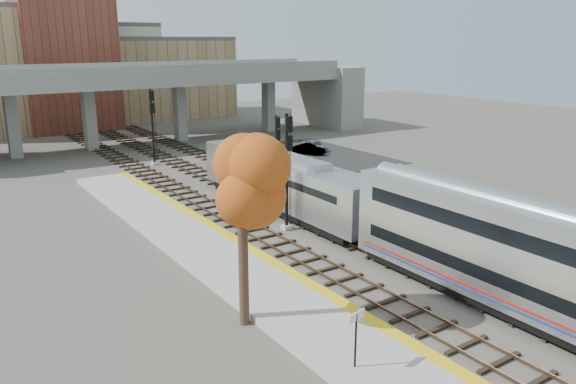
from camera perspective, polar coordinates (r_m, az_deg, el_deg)
ground at (r=31.64m, az=10.96°, el=-7.89°), size 160.00×160.00×0.00m
platform at (r=27.32m, az=-0.11°, el=-11.08°), size 4.50×60.00×0.35m
yellow_strip at (r=28.24m, az=3.14°, el=-9.77°), size 0.70×60.00×0.01m
tracks at (r=41.27m, az=-0.38°, el=-1.94°), size 10.70×95.00×0.25m
overpass at (r=70.53m, az=-12.60°, el=9.66°), size 54.00×12.00×9.50m
buildings_far at (r=89.77m, az=-20.14°, el=11.57°), size 43.00×21.00×20.60m
parking_lot at (r=60.85m, az=1.77°, el=3.65°), size 14.00×18.00×0.04m
locomotive at (r=40.91m, az=-0.50°, el=1.11°), size 3.02×19.05×4.10m
signal_mast_near at (r=36.43m, az=-0.08°, el=2.07°), size 0.60×0.64×7.75m
signal_mast_mid at (r=45.02m, az=-1.17°, el=3.53°), size 0.60×0.64×6.51m
signal_mast_far at (r=57.42m, az=-13.58°, el=6.43°), size 0.60×0.64×7.59m
station_sign at (r=21.51m, az=6.93°, el=-13.54°), size 0.89×0.23×2.27m
tree at (r=23.47m, az=-4.75°, el=1.10°), size 3.60×3.60×8.86m
car_a at (r=53.98m, az=2.82°, el=2.80°), size 2.33×3.77×1.20m
car_b at (r=61.66m, az=2.14°, el=4.37°), size 2.86×3.63×1.15m
car_c at (r=63.95m, az=2.70°, el=4.73°), size 1.54×3.76×1.09m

